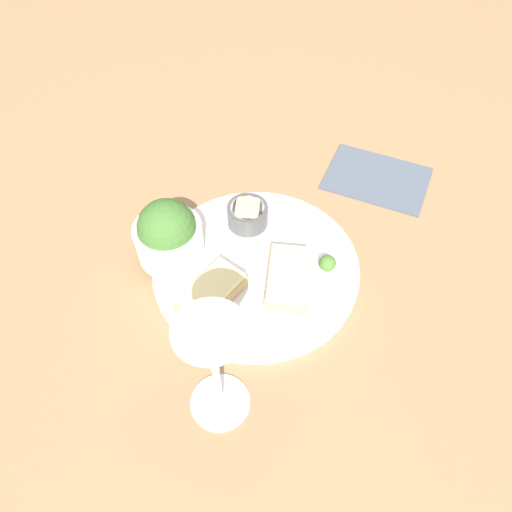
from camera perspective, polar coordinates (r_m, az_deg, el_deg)
The scene contains 9 objects.
ground_plane at distance 0.69m, azimuth 0.00°, elevation -1.75°, with size 4.00×4.00×0.00m, color #93704C.
dinner_plate at distance 0.68m, azimuth 0.00°, elevation -1.40°, with size 0.28×0.28×0.01m.
salad_bowl at distance 0.67m, azimuth -10.02°, elevation 2.45°, with size 0.09×0.09×0.09m.
sauce_ramekin at distance 0.71m, azimuth -0.97°, elevation 4.81°, with size 0.06×0.06×0.03m.
cheese_toast_near at distance 0.65m, azimuth 3.67°, elevation -2.53°, with size 0.11×0.08×0.03m.
cheese_toast_far at distance 0.64m, azimuth -5.15°, elevation -4.18°, with size 0.10×0.06×0.03m.
wine_glass at distance 0.49m, azimuth -4.89°, elevation -11.21°, with size 0.07×0.07×0.17m.
garnish at distance 0.67m, azimuth 8.17°, elevation -0.82°, with size 0.02×0.02×0.02m.
napkin at distance 0.83m, azimuth 13.67°, elevation 8.69°, with size 0.13×0.17×0.01m.
Camera 1 is at (0.36, 0.19, 0.55)m, focal length 35.00 mm.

